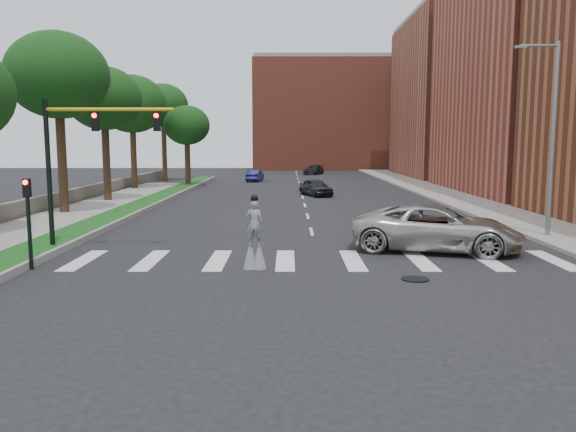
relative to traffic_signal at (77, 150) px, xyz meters
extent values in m
plane|color=black|center=(9.78, -3.00, -4.15)|extent=(160.00, 160.00, 0.00)
cube|color=#144615|center=(-1.72, 17.00, -4.03)|extent=(2.00, 60.00, 0.25)
cube|color=gray|center=(-0.67, 17.00, -4.01)|extent=(0.20, 60.00, 0.28)
cube|color=gray|center=(-4.72, 7.00, -4.06)|extent=(4.00, 60.00, 0.18)
cube|color=gray|center=(22.28, 22.00, -4.06)|extent=(5.00, 90.00, 0.18)
cube|color=#5C574E|center=(-7.22, 19.00, -3.60)|extent=(0.50, 56.00, 1.10)
cylinder|color=black|center=(12.78, -5.00, -4.13)|extent=(0.90, 0.90, 0.04)
cube|color=#A34733|center=(31.78, 27.00, 7.85)|extent=(16.00, 22.00, 24.00)
cube|color=#9F4E3A|center=(31.78, 51.00, 5.85)|extent=(16.00, 22.00, 20.00)
cube|color=#A34733|center=(15.78, 75.00, 4.85)|extent=(26.00, 14.00, 18.00)
cylinder|color=slate|center=(20.78, 3.00, 0.35)|extent=(0.20, 0.20, 9.00)
cylinder|color=slate|center=(19.98, 3.00, 4.65)|extent=(1.80, 0.12, 0.12)
cube|color=slate|center=(19.08, 3.00, 4.60)|extent=(0.50, 0.18, 0.12)
cylinder|color=black|center=(-1.22, 0.00, -1.05)|extent=(0.20, 0.20, 6.20)
cylinder|color=gold|center=(1.38, 0.00, 1.65)|extent=(5.20, 0.14, 0.14)
cube|color=black|center=(0.78, 0.00, 1.15)|extent=(0.28, 0.18, 0.75)
cylinder|color=#FF0C0C|center=(0.78, -0.10, 1.40)|extent=(0.18, 0.06, 0.18)
cube|color=black|center=(3.28, 0.00, 1.15)|extent=(0.28, 0.18, 0.75)
cylinder|color=#FF0C0C|center=(3.28, -0.10, 1.40)|extent=(0.18, 0.06, 0.18)
cylinder|color=black|center=(-0.52, -3.50, -2.65)|extent=(0.14, 0.14, 3.00)
cube|color=black|center=(-0.52, -3.50, -1.25)|extent=(0.25, 0.16, 0.65)
cylinder|color=#FF0C0C|center=(-0.52, -3.60, -1.05)|extent=(0.16, 0.05, 0.16)
cylinder|color=#332114|center=(7.58, -3.40, -3.75)|extent=(0.07, 0.07, 0.81)
cylinder|color=#332114|center=(7.26, -3.36, -3.75)|extent=(0.07, 0.07, 0.81)
cone|color=slate|center=(7.58, -3.40, -3.64)|extent=(0.52, 0.52, 1.01)
cone|color=slate|center=(7.26, -3.36, -3.64)|extent=(0.52, 0.52, 1.01)
imported|color=slate|center=(7.42, -3.38, -2.51)|extent=(0.65, 0.47, 1.66)
sphere|color=black|center=(7.42, -3.38, -1.62)|extent=(0.26, 0.26, 0.26)
cylinder|color=black|center=(7.42, -3.38, -1.67)|extent=(0.34, 0.34, 0.02)
cube|color=yellow|center=(7.43, -3.24, -2.05)|extent=(0.22, 0.05, 0.10)
imported|color=#ADABA4|center=(14.76, 0.00, -3.19)|extent=(7.48, 4.89, 1.91)
imported|color=black|center=(10.92, 24.28, -3.43)|extent=(3.09, 4.54, 1.44)
imported|color=navy|center=(4.71, 42.07, -3.48)|extent=(1.96, 4.24, 1.35)
imported|color=black|center=(12.18, 56.43, -3.50)|extent=(3.49, 4.84, 1.30)
cylinder|color=#332114|center=(-5.37, 11.73, -0.66)|extent=(0.56, 0.56, 6.98)
ellipsoid|color=black|center=(-5.37, 11.73, 4.37)|extent=(6.15, 6.15, 5.23)
cylinder|color=#332114|center=(-5.04, 19.15, -0.98)|extent=(0.56, 0.56, 6.34)
ellipsoid|color=black|center=(-5.04, 19.15, 3.56)|extent=(5.51, 5.51, 4.69)
cylinder|color=#332114|center=(-6.06, 30.33, -0.91)|extent=(0.56, 0.56, 6.48)
ellipsoid|color=black|center=(-6.06, 30.33, 3.91)|extent=(6.35, 6.35, 5.40)
cylinder|color=#332114|center=(-5.81, 42.43, -0.50)|extent=(0.56, 0.56, 7.29)
ellipsoid|color=black|center=(-5.81, 42.43, 4.59)|extent=(5.76, 5.76, 4.90)
cylinder|color=#332114|center=(-1.63, 34.01, -1.63)|extent=(0.56, 0.56, 5.04)
ellipsoid|color=black|center=(-1.63, 34.01, 2.05)|extent=(4.65, 4.65, 3.95)
camera|label=1|loc=(8.62, -23.00, 0.32)|focal=35.00mm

